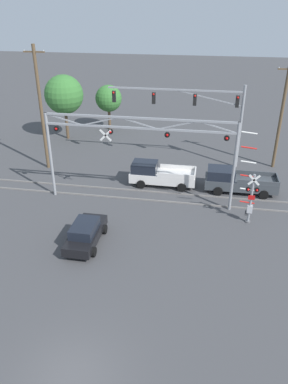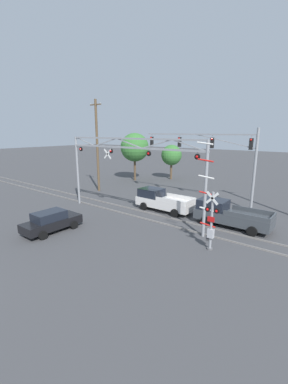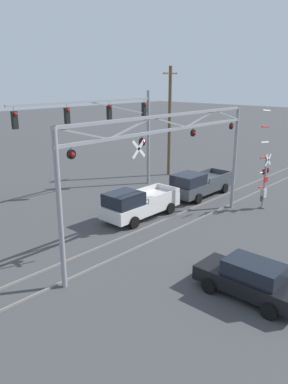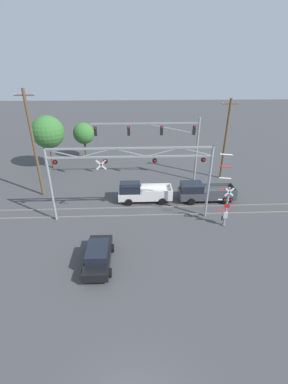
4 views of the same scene
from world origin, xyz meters
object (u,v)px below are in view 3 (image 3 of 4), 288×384
crossing_signal_mast (264,179)px  traffic_signal_span (117,122)px  pickup_truck_lead (138,204)px  crossing_gantry (169,149)px  utility_pole_right (170,121)px  pickup_truck_following (198,184)px  sedan_waiting (250,279)px

crossing_signal_mast → traffic_signal_span: 10.92m
pickup_truck_lead → crossing_gantry: bearing=-108.4°
utility_pole_right → pickup_truck_lead: bearing=-150.9°
pickup_truck_following → traffic_signal_span: bearing=121.4°
crossing_gantry → utility_pole_right: size_ratio=1.48×
crossing_signal_mast → sedan_waiting: 11.11m
pickup_truck_following → crossing_signal_mast: bearing=-82.9°
crossing_gantry → traffic_signal_span: bearing=62.8°
traffic_signal_span → utility_pole_right: (6.72, 0.55, -0.46)m
pickup_truck_lead → pickup_truck_following: same height
pickup_truck_lead → traffic_signal_span: bearing=57.7°
crossing_signal_mast → pickup_truck_lead: 8.43m
pickup_truck_lead → utility_pole_right: (9.84, 5.48, 3.86)m
crossing_signal_mast → pickup_truck_lead: size_ratio=1.21×
traffic_signal_span → sedan_waiting: 16.15m
utility_pole_right → sedan_waiting: bearing=-131.9°
crossing_gantry → utility_pole_right: (10.92, 8.72, -0.06)m
crossing_signal_mast → pickup_truck_following: size_ratio=1.16×
sedan_waiting → pickup_truck_following: bearing=43.3°
crossing_signal_mast → utility_pole_right: bearing=73.6°
pickup_truck_following → utility_pole_right: (3.61, 5.65, 3.86)m
crossing_gantry → pickup_truck_following: 8.84m
crossing_gantry → utility_pole_right: 13.97m
sedan_waiting → utility_pole_right: bearing=48.1°
pickup_truck_following → sedan_waiting: 13.14m
crossing_gantry → pickup_truck_lead: size_ratio=2.56×
sedan_waiting → crossing_signal_mast: bearing=23.2°
pickup_truck_lead → sedan_waiting: pickup_truck_lead is taller
pickup_truck_lead → sedan_waiting: 9.76m
pickup_truck_following → pickup_truck_lead: bearing=178.4°
traffic_signal_span → pickup_truck_following: size_ratio=2.13×
traffic_signal_span → pickup_truck_following: bearing=-58.6°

